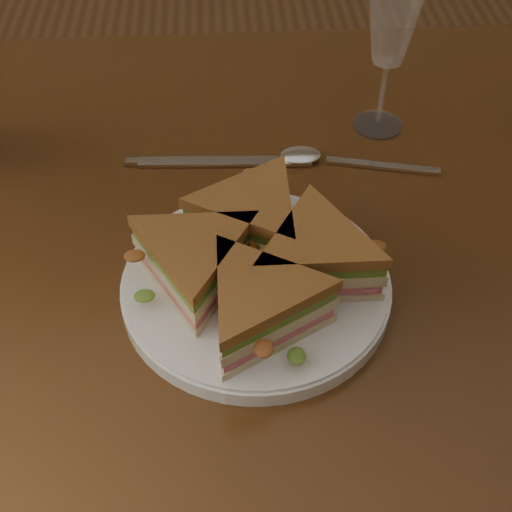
# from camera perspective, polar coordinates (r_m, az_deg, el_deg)

# --- Properties ---
(table) EXTENTS (1.20, 0.80, 0.75)m
(table) POSITION_cam_1_polar(r_m,az_deg,el_deg) (0.83, -0.42, -2.04)
(table) COLOR #331B0B
(table) RESTS_ON ground
(plate) EXTENTS (0.26, 0.26, 0.02)m
(plate) POSITION_cam_1_polar(r_m,az_deg,el_deg) (0.68, -0.00, -2.47)
(plate) COLOR white
(plate) RESTS_ON table
(sandwich_wedges) EXTENTS (0.25, 0.25, 0.06)m
(sandwich_wedges) POSITION_cam_1_polar(r_m,az_deg,el_deg) (0.65, -0.00, -0.31)
(sandwich_wedges) COLOR beige
(sandwich_wedges) RESTS_ON plate
(crisps_mound) EXTENTS (0.09, 0.09, 0.05)m
(crisps_mound) POSITION_cam_1_polar(r_m,az_deg,el_deg) (0.66, -0.00, -0.55)
(crisps_mound) COLOR orange
(crisps_mound) RESTS_ON plate
(spoon) EXTENTS (0.18, 0.06, 0.01)m
(spoon) POSITION_cam_1_polar(r_m,az_deg,el_deg) (0.83, 5.16, 7.79)
(spoon) COLOR silver
(spoon) RESTS_ON table
(knife) EXTENTS (0.22, 0.03, 0.00)m
(knife) POSITION_cam_1_polar(r_m,az_deg,el_deg) (0.83, -3.52, 7.49)
(knife) COLOR silver
(knife) RESTS_ON table
(wine_glass) EXTENTS (0.07, 0.07, 0.18)m
(wine_glass) POSITION_cam_1_polar(r_m,az_deg,el_deg) (0.83, 10.84, 17.59)
(wine_glass) COLOR white
(wine_glass) RESTS_ON table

